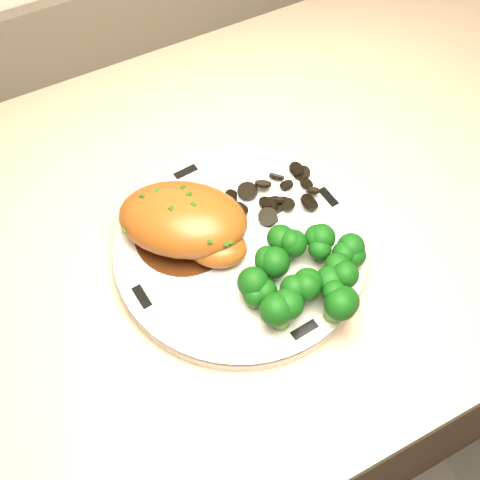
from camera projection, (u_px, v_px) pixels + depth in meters
name	position (u px, v px, depth m)	size (l,w,h in m)	color
counter	(92.00, 413.00, 1.05)	(2.07, 0.68, 1.02)	brown
plate	(240.00, 249.00, 0.70)	(0.29, 0.29, 0.02)	silver
rim_accent_0	(328.00, 197.00, 0.73)	(0.03, 0.01, 0.00)	black
rim_accent_1	(186.00, 172.00, 0.75)	(0.03, 0.01, 0.00)	black
rim_accent_2	(142.00, 297.00, 0.66)	(0.03, 0.01, 0.00)	black
rim_accent_3	(304.00, 330.00, 0.64)	(0.03, 0.01, 0.00)	black
gravy_pool	(185.00, 233.00, 0.70)	(0.12, 0.12, 0.00)	#38180A
chicken_breast	(187.00, 222.00, 0.68)	(0.18, 0.17, 0.06)	brown
mushroom_pile	(276.00, 199.00, 0.72)	(0.10, 0.07, 0.03)	black
broccoli_florets	(303.00, 275.00, 0.64)	(0.14, 0.12, 0.05)	#568839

